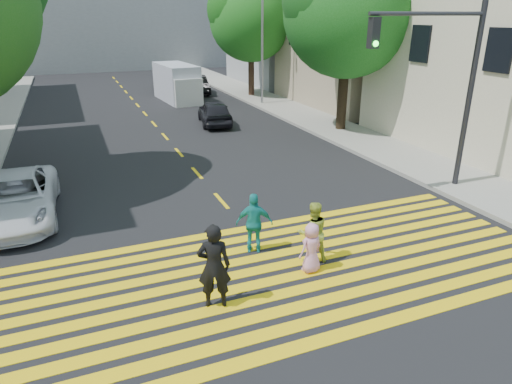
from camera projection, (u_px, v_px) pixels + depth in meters
ground at (309, 301)px, 9.67m from camera, size 120.00×120.00×0.00m
sidewalk_right at (316, 121)px, 25.56m from camera, size 3.00×60.00×0.15m
crosswalk at (283, 272)px, 10.77m from camera, size 13.40×5.30×0.01m
lane_line at (141, 109)px, 29.08m from camera, size 0.12×34.40×0.01m
building_right_tan at (377, 25)px, 29.49m from camera, size 10.00×10.00×10.00m
building_right_grey at (300, 22)px, 38.98m from camera, size 10.00×10.00×10.00m
backdrop_block at (98, 11)px, 48.88m from camera, size 30.00×8.00×12.00m
tree_right_near at (350, 4)px, 21.46m from camera, size 7.72×7.35×9.04m
tree_right_far at (252, 14)px, 31.43m from camera, size 7.32×7.01×8.37m
pedestrian_man at (214, 266)px, 9.21m from camera, size 0.78×0.63×1.86m
pedestrian_woman at (313, 232)px, 10.97m from camera, size 0.82×0.67×1.56m
pedestrian_child at (311, 248)px, 10.59m from camera, size 0.67×0.52×1.23m
pedestrian_extra at (254, 223)px, 11.43m from camera, size 1.00×0.71×1.57m
white_sedan at (15, 198)px, 13.30m from camera, size 2.32×4.85×1.33m
dark_car_near at (215, 112)px, 24.87m from camera, size 2.19×4.11×1.33m
silver_car at (168, 81)px, 36.71m from camera, size 1.96×4.63×1.33m
dark_car_parked at (197, 85)px, 34.46m from camera, size 1.77×4.13×1.32m
white_van at (178, 84)px, 31.42m from camera, size 2.35×5.36×2.46m
traffic_signal at (445, 74)px, 14.21m from camera, size 4.16×0.38×6.09m
street_lamp at (260, 26)px, 28.49m from camera, size 1.94×0.65×8.68m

